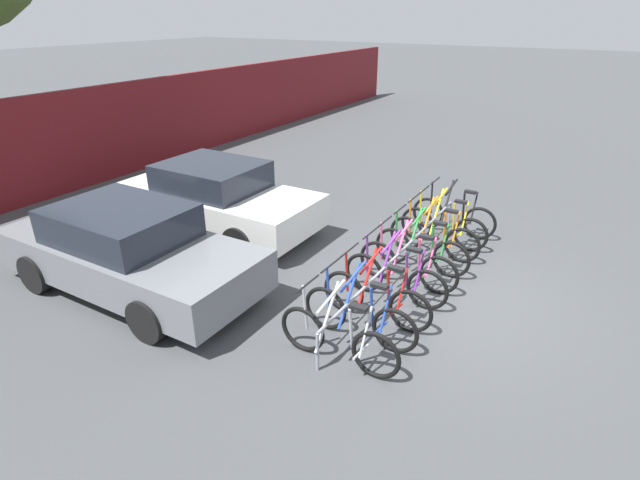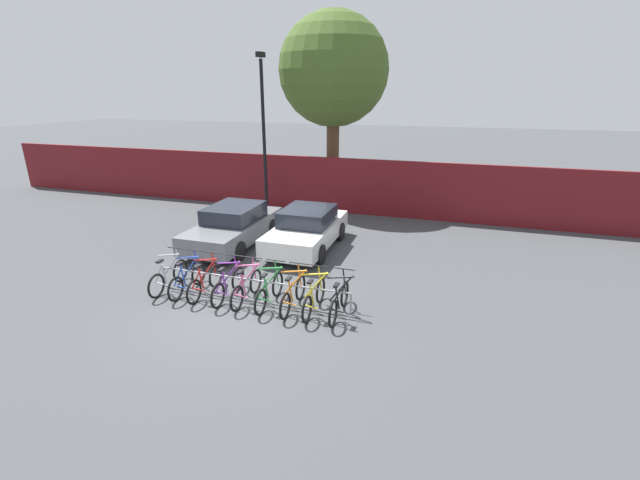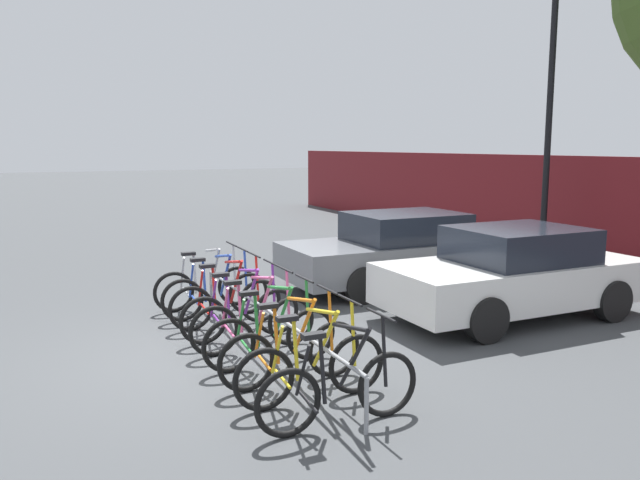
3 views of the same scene
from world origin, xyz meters
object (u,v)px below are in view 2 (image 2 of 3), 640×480
Objects in this scene: bike_rack at (251,281)px; bicycle_black at (339,301)px; bicycle_red at (205,282)px; car_grey at (234,226)px; bicycle_pink at (247,288)px; bicycle_silver at (169,276)px; car_white at (307,229)px; bicycle_green at (269,291)px; bicycle_yellow at (314,298)px; lamp_post at (264,128)px; tree_behind_hoarding at (334,71)px; bicycle_blue at (187,279)px; bicycle_orange at (293,295)px; bicycle_purple at (228,285)px.

bike_rack is 3.11× the size of bicycle_black.
car_grey reaches higher than bicycle_red.
bicycle_pink is at bearing -57.69° from car_grey.
car_white is (2.51, 4.18, 0.31)m from bicycle_silver.
bicycle_pink and bicycle_green have the same top height.
bicycle_yellow is 0.26× the size of lamp_post.
lamp_post reaches higher than bicycle_silver.
bicycle_black is at bearing -73.07° from tree_behind_hoarding.
bike_rack is 1.28m from bicycle_red.
bicycle_yellow is at bearing 3.01° from bicycle_silver.
bicycle_yellow is 1.00× the size of bicycle_black.
bike_rack is 0.20m from bicycle_pink.
bicycle_blue is 1.75m from bicycle_pink.
bike_rack is 3.11× the size of bicycle_orange.
bicycle_silver and bicycle_red have the same top height.
bike_rack is 1.81m from bicycle_blue.
bicycle_purple is at bearing -72.43° from lamp_post.
tree_behind_hoarding is (-0.31, 10.77, 5.57)m from bicycle_purple.
bike_rack is at bearing -85.22° from tree_behind_hoarding.
bicycle_yellow is (2.34, 0.00, 0.00)m from bicycle_purple.
lamp_post reaches higher than bicycle_pink.
bicycle_orange is 0.39× the size of car_grey.
bicycle_purple is 1.00× the size of bicycle_yellow.
bicycle_silver is 1.00× the size of bicycle_pink.
bicycle_purple is 2.34m from bicycle_yellow.
car_grey is (-0.63, 3.75, 0.31)m from bicycle_blue.
bicycle_black is 10.22m from lamp_post.
bicycle_green is (2.38, 0.00, 0.00)m from bicycle_blue.
bicycle_red is 1.00× the size of bicycle_green.
bicycle_black is (0.63, 0.00, 0.00)m from bicycle_yellow.
bicycle_green reaches higher than bike_rack.
bicycle_purple is 1.00× the size of bicycle_green.
bicycle_black is (3.65, 0.00, 0.00)m from bicycle_red.
bicycle_silver is at bearing 177.29° from bicycle_purple.
bicycle_red is 1.84m from bicycle_green.
bicycle_red is 1.21m from bicycle_pink.
bicycle_red and bicycle_pink have the same top height.
bicycle_red is 3.65m from bicycle_black.
lamp_post is at bearing -128.36° from tree_behind_hoarding.
bicycle_silver is 4.78m from bicycle_black.
bicycle_pink is 0.63m from bicycle_green.
tree_behind_hoarding is (2.22, 2.80, 2.30)m from lamp_post.
bicycle_black is 0.39× the size of car_grey.
bicycle_blue is at bearing 177.29° from bicycle_purple.
bicycle_green is at bearing 178.16° from bicycle_orange.
bicycle_pink is at bearing 178.16° from bicycle_orange.
bicycle_silver is 4.88m from car_white.
bicycle_black is at bearing -2.00° from bicycle_blue.
bicycle_green is 1.81m from bicycle_black.
bicycle_orange is at bearing -2.00° from bicycle_blue.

